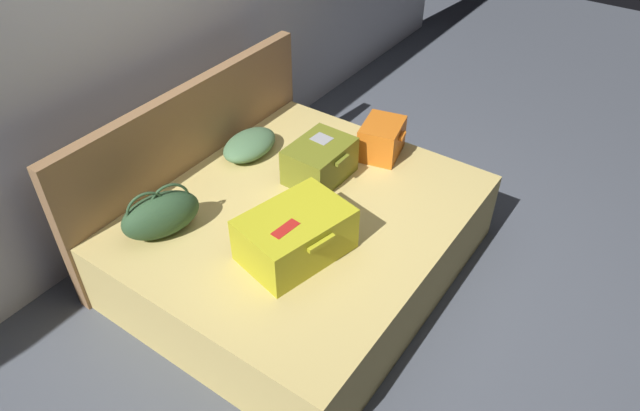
% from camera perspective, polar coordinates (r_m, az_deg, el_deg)
% --- Properties ---
extents(ground_plane, '(12.00, 12.00, 0.00)m').
position_cam_1_polar(ground_plane, '(3.63, 3.56, -8.75)').
color(ground_plane, '#4C515B').
extents(back_wall, '(8.00, 0.10, 2.60)m').
position_cam_1_polar(back_wall, '(3.81, -17.96, 16.06)').
color(back_wall, silver).
rests_on(back_wall, ground).
extents(bed, '(2.03, 1.71, 0.49)m').
position_cam_1_polar(bed, '(3.61, -1.67, -3.46)').
color(bed, tan).
rests_on(bed, ground).
extents(headboard, '(2.07, 0.08, 1.03)m').
position_cam_1_polar(headboard, '(3.93, -12.34, 4.65)').
color(headboard, olive).
rests_on(headboard, ground).
extents(hard_case_large, '(0.65, 0.51, 0.27)m').
position_cam_1_polar(hard_case_large, '(3.09, -2.47, -2.86)').
color(hard_case_large, gold).
rests_on(hard_case_large, bed).
extents(hard_case_medium, '(0.43, 0.34, 0.25)m').
position_cam_1_polar(hard_case_medium, '(3.64, -0.02, 4.47)').
color(hard_case_medium, olive).
rests_on(hard_case_medium, bed).
extents(hard_case_small, '(0.37, 0.31, 0.23)m').
position_cam_1_polar(hard_case_small, '(3.88, 6.13, 6.59)').
color(hard_case_small, '#D16619').
rests_on(hard_case_small, bed).
extents(duffel_bag, '(0.50, 0.37, 0.32)m').
position_cam_1_polar(duffel_bag, '(3.33, -15.48, -0.88)').
color(duffel_bag, '#2D4C2D').
rests_on(duffel_bag, bed).
extents(pillow_near_headboard, '(0.44, 0.29, 0.14)m').
position_cam_1_polar(pillow_near_headboard, '(3.91, -6.98, 5.99)').
color(pillow_near_headboard, '#4C724C').
rests_on(pillow_near_headboard, bed).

